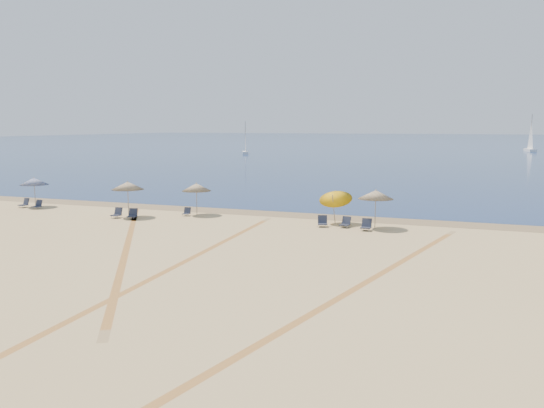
{
  "coord_description": "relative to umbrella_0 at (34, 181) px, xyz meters",
  "views": [
    {
      "loc": [
        12.6,
        -14.27,
        6.44
      ],
      "look_at": [
        0.0,
        20.0,
        1.3
      ],
      "focal_mm": 36.95,
      "sensor_mm": 36.0,
      "label": 1
    }
  ],
  "objects": [
    {
      "name": "chair_6",
      "position": [
        25.22,
        -0.37,
        -1.74
      ],
      "size": [
        0.7,
        0.77,
        0.69
      ],
      "rotation": [
        0.0,
        0.0,
        -0.21
      ],
      "color": "#1B1F2E",
      "rests_on": "ground"
    },
    {
      "name": "sailboat_1",
      "position": [
        -16.87,
        83.09,
        0.18
      ],
      "size": [
        3.13,
        5.03,
        7.36
      ],
      "rotation": [
        0.0,
        0.0,
        0.41
      ],
      "color": "white",
      "rests_on": "ocean"
    },
    {
      "name": "chair_2",
      "position": [
        9.3,
        -2.21,
        -1.73
      ],
      "size": [
        0.61,
        0.71,
        0.72
      ],
      "rotation": [
        0.0,
        0.0,
        -0.02
      ],
      "color": "#1B1F2E",
      "rests_on": "ground"
    },
    {
      "name": "chair_4",
      "position": [
        13.45,
        0.32,
        -1.78
      ],
      "size": [
        0.56,
        0.64,
        0.59
      ],
      "rotation": [
        0.0,
        0.0,
        0.14
      ],
      "color": "#1B1F2E",
      "rests_on": "ground"
    },
    {
      "name": "umbrella_4",
      "position": [
        27.04,
        -0.05,
        0.11
      ],
      "size": [
        2.22,
        2.22,
        2.49
      ],
      "color": "gray",
      "rests_on": "ground"
    },
    {
      "name": "chair_5",
      "position": [
        23.77,
        -0.59,
        -1.73
      ],
      "size": [
        0.78,
        0.84,
        0.72
      ],
      "rotation": [
        0.0,
        0.0,
        0.31
      ],
      "color": "#1B1F2E",
      "rests_on": "ground"
    },
    {
      "name": "chair_0",
      "position": [
        -0.63,
        -0.49,
        -1.72
      ],
      "size": [
        0.74,
        0.82,
        0.73
      ],
      "rotation": [
        0.0,
        0.0,
        -0.22
      ],
      "color": "#1B1F2E",
      "rests_on": "ground"
    },
    {
      "name": "chair_7",
      "position": [
        26.66,
        -0.94,
        -1.72
      ],
      "size": [
        0.61,
        0.71,
        0.73
      ],
      "rotation": [
        0.0,
        0.0,
        -0.0
      ],
      "color": "#1B1F2E",
      "rests_on": "ground"
    },
    {
      "name": "umbrella_0",
      "position": [
        0.0,
        0.0,
        0.0
      ],
      "size": [
        2.19,
        2.19,
        2.38
      ],
      "color": "gray",
      "rests_on": "ground"
    },
    {
      "name": "wet_sand",
      "position": [
        20.33,
        3.39,
        -2.04
      ],
      "size": [
        500.0,
        500.0,
        0.0
      ],
      "primitive_type": "plane",
      "color": "olive",
      "rests_on": "ground"
    },
    {
      "name": "ocean",
      "position": [
        20.33,
        204.39,
        -2.03
      ],
      "size": [
        500.0,
        500.0,
        0.0
      ],
      "primitive_type": "plane",
      "color": "#0C2151",
      "rests_on": "ground"
    },
    {
      "name": "sailboat_0",
      "position": [
        45.08,
        118.47,
        0.74
      ],
      "size": [
        2.64,
        6.36,
        9.2
      ],
      "rotation": [
        0.0,
        0.0,
        0.18
      ],
      "color": "white",
      "rests_on": "ocean"
    },
    {
      "name": "umbrella_1",
      "position": [
        9.88,
        -1.67,
        0.19
      ],
      "size": [
        2.28,
        2.28,
        2.58
      ],
      "color": "gray",
      "rests_on": "ground"
    },
    {
      "name": "umbrella_2",
      "position": [
        13.97,
        0.87,
        -0.02
      ],
      "size": [
        2.14,
        2.14,
        2.36
      ],
      "color": "gray",
      "rests_on": "ground"
    },
    {
      "name": "umbrella_3",
      "position": [
        24.27,
        0.71,
        -0.16
      ],
      "size": [
        2.17,
        2.21,
        2.58
      ],
      "color": "gray",
      "rests_on": "ground"
    },
    {
      "name": "chair_1",
      "position": [
        0.92,
        -0.75,
        -1.74
      ],
      "size": [
        0.6,
        0.7,
        0.69
      ],
      "rotation": [
        0.0,
        0.0,
        -0.04
      ],
      "color": "#1B1F2E",
      "rests_on": "ground"
    },
    {
      "name": "ground",
      "position": [
        20.33,
        -20.61,
        -2.04
      ],
      "size": [
        160.0,
        160.0,
        0.0
      ],
      "primitive_type": "plane",
      "color": "tan",
      "rests_on": "ground"
    },
    {
      "name": "tire_tracks",
      "position": [
        21.24,
        -12.06,
        -2.04
      ],
      "size": [
        49.95,
        41.33,
        0.0
      ],
      "color": "tan",
      "rests_on": "ground"
    },
    {
      "name": "chair_3",
      "position": [
        10.6,
        -2.24,
        -1.72
      ],
      "size": [
        0.76,
        0.83,
        0.72
      ],
      "rotation": [
        0.0,
        0.0,
        0.26
      ],
      "color": "#1B1F2E",
      "rests_on": "ground"
    }
  ]
}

